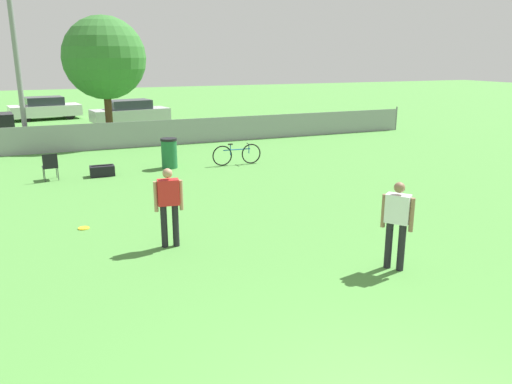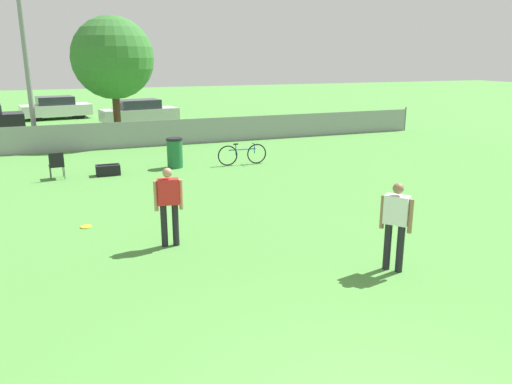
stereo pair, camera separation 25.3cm
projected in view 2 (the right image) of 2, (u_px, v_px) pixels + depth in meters
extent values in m
cube|color=gray|center=(134.00, 134.00, 21.06)|extent=(27.72, 0.03, 1.10)
cylinder|color=slate|center=(405.00, 119.00, 25.88)|extent=(0.07, 0.07, 1.21)
cylinder|color=gray|center=(26.00, 55.00, 19.51)|extent=(0.20, 0.20, 7.60)
cylinder|color=#4C331E|center=(117.00, 116.00, 22.34)|extent=(0.32, 0.32, 2.34)
sphere|color=#33702D|center=(113.00, 58.00, 21.67)|extent=(3.55, 3.55, 3.55)
cylinder|color=black|center=(164.00, 225.00, 10.09)|extent=(0.13, 0.13, 0.89)
cylinder|color=black|center=(176.00, 225.00, 10.13)|extent=(0.13, 0.13, 0.89)
cube|color=red|center=(168.00, 192.00, 9.92)|extent=(0.45, 0.28, 0.52)
sphere|color=tan|center=(167.00, 173.00, 9.82)|extent=(0.19, 0.19, 0.19)
cylinder|color=tan|center=(156.00, 196.00, 9.89)|extent=(0.08, 0.08, 0.61)
cylinder|color=tan|center=(181.00, 195.00, 10.00)|extent=(0.08, 0.08, 0.61)
cylinder|color=black|center=(387.00, 246.00, 9.00)|extent=(0.13, 0.13, 0.89)
cylinder|color=black|center=(400.00, 248.00, 8.88)|extent=(0.13, 0.13, 0.89)
cube|color=silver|center=(397.00, 210.00, 8.75)|extent=(0.43, 0.47, 0.52)
sphere|color=#8C664C|center=(398.00, 189.00, 8.65)|extent=(0.19, 0.19, 0.19)
cylinder|color=#8C664C|center=(382.00, 212.00, 8.90)|extent=(0.08, 0.08, 0.61)
cylinder|color=#8C664C|center=(411.00, 216.00, 8.65)|extent=(0.08, 0.08, 0.61)
cylinder|color=yellow|center=(86.00, 227.00, 11.32)|extent=(0.24, 0.24, 0.03)
torus|color=yellow|center=(86.00, 227.00, 11.32)|extent=(0.25, 0.25, 0.03)
cylinder|color=#333338|center=(63.00, 171.00, 16.01)|extent=(0.02, 0.02, 0.40)
cylinder|color=#333338|center=(50.00, 172.00, 15.84)|extent=(0.02, 0.02, 0.40)
cylinder|color=#333338|center=(64.00, 173.00, 15.67)|extent=(0.02, 0.02, 0.40)
cylinder|color=#333338|center=(51.00, 174.00, 15.50)|extent=(0.02, 0.02, 0.40)
cube|color=black|center=(56.00, 166.00, 15.70)|extent=(0.48, 0.48, 0.03)
cube|color=black|center=(56.00, 160.00, 15.46)|extent=(0.44, 0.07, 0.43)
torus|color=black|center=(228.00, 156.00, 17.58)|extent=(0.72, 0.07, 0.72)
torus|color=black|center=(257.00, 154.00, 17.92)|extent=(0.72, 0.07, 0.72)
cylinder|color=#195999|center=(242.00, 149.00, 17.70)|extent=(1.00, 0.07, 0.04)
cylinder|color=#195999|center=(236.00, 150.00, 17.63)|extent=(0.03, 0.03, 0.37)
cylinder|color=#195999|center=(254.00, 149.00, 17.84)|extent=(0.03, 0.03, 0.34)
cube|color=black|center=(236.00, 144.00, 17.57)|extent=(0.16, 0.07, 0.04)
cylinder|color=black|center=(254.00, 144.00, 17.80)|extent=(0.04, 0.44, 0.03)
cylinder|color=#1E6638|center=(175.00, 154.00, 17.26)|extent=(0.53, 0.53, 0.95)
cylinder|color=black|center=(174.00, 139.00, 17.12)|extent=(0.56, 0.56, 0.08)
cube|color=black|center=(108.00, 170.00, 16.22)|extent=(0.75, 0.41, 0.34)
cube|color=black|center=(108.00, 164.00, 16.17)|extent=(0.64, 0.04, 0.02)
cylinder|color=black|center=(7.00, 121.00, 27.08)|extent=(0.65, 0.26, 0.63)
cylinder|color=black|center=(8.00, 125.00, 25.78)|extent=(0.65, 0.26, 0.63)
cylinder|color=black|center=(75.00, 111.00, 32.04)|extent=(0.68, 0.28, 0.66)
cylinder|color=black|center=(80.00, 113.00, 30.71)|extent=(0.68, 0.28, 0.66)
cylinder|color=black|center=(33.00, 113.00, 30.83)|extent=(0.68, 0.28, 0.66)
cylinder|color=black|center=(36.00, 116.00, 29.50)|extent=(0.68, 0.28, 0.66)
cube|color=white|center=(56.00, 110.00, 30.71)|extent=(4.26, 2.43, 0.66)
cube|color=#2D333D|center=(55.00, 100.00, 30.56)|extent=(2.32, 1.91, 0.49)
cylinder|color=black|center=(158.00, 116.00, 29.81)|extent=(0.63, 0.27, 0.61)
cylinder|color=black|center=(166.00, 118.00, 28.60)|extent=(0.63, 0.27, 0.61)
cylinder|color=black|center=(113.00, 118.00, 28.54)|extent=(0.63, 0.27, 0.61)
cylinder|color=black|center=(120.00, 121.00, 27.32)|extent=(0.63, 0.27, 0.61)
cube|color=#B7B7BC|center=(140.00, 114.00, 28.51)|extent=(4.46, 2.31, 0.67)
cube|color=#2D333D|center=(139.00, 104.00, 28.36)|extent=(2.41, 1.80, 0.50)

